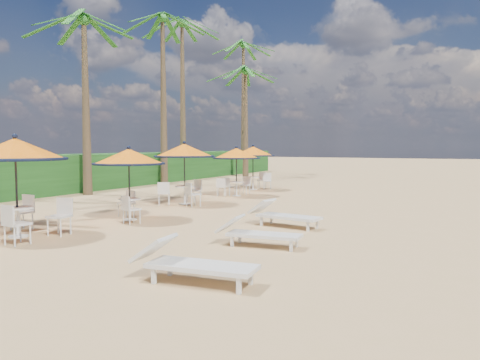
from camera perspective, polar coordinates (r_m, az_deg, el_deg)
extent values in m
plane|color=tan|center=(9.31, -3.82, -9.69)|extent=(160.00, 160.00, 0.00)
cube|color=#194716|center=(26.11, -17.28, 1.07)|extent=(3.00, 40.00, 1.80)
cylinder|color=black|center=(12.61, -25.59, -0.86)|extent=(0.05, 0.05, 2.42)
cone|color=orange|center=(12.57, -25.73, 3.44)|extent=(2.42, 2.42, 0.53)
torus|color=black|center=(12.58, -25.69, 2.34)|extent=(2.42, 2.42, 0.07)
sphere|color=black|center=(12.57, -25.77, 4.83)|extent=(0.13, 0.13, 0.13)
cylinder|color=white|center=(12.66, -25.52, -3.10)|extent=(0.74, 0.74, 0.04)
cylinder|color=white|center=(12.71, -25.47, -4.65)|extent=(0.08, 0.08, 0.74)
cylinder|color=black|center=(14.40, -13.34, -0.54)|extent=(0.05, 0.05, 2.15)
cone|color=orange|center=(14.36, -13.40, 2.81)|extent=(2.15, 2.15, 0.47)
torus|color=black|center=(14.37, -13.38, 1.95)|extent=(2.15, 2.15, 0.07)
sphere|color=black|center=(14.36, -13.41, 3.89)|extent=(0.11, 0.11, 0.11)
cylinder|color=white|center=(14.45, -13.31, -2.27)|extent=(0.65, 0.65, 0.04)
cylinder|color=white|center=(14.48, -13.29, -3.48)|extent=(0.07, 0.07, 0.65)
cylinder|color=black|center=(17.97, -6.78, 0.73)|extent=(0.05, 0.05, 2.32)
cone|color=orange|center=(17.94, -6.80, 3.62)|extent=(2.32, 2.32, 0.50)
torus|color=black|center=(17.95, -6.80, 2.88)|extent=(2.32, 2.32, 0.07)
sphere|color=black|center=(17.94, -6.81, 4.55)|extent=(0.12, 0.12, 0.12)
cylinder|color=white|center=(18.01, -6.77, -0.77)|extent=(0.70, 0.70, 0.04)
cylinder|color=white|center=(18.04, -6.76, -1.82)|extent=(0.08, 0.08, 0.70)
cylinder|color=black|center=(20.76, -0.44, 0.97)|extent=(0.05, 0.05, 2.14)
cone|color=orange|center=(20.73, -0.44, 3.28)|extent=(2.14, 2.14, 0.46)
torus|color=black|center=(20.74, -0.44, 2.69)|extent=(2.14, 2.14, 0.07)
sphere|color=black|center=(20.73, -0.44, 4.03)|extent=(0.11, 0.11, 0.11)
cylinder|color=white|center=(20.79, -0.43, -0.23)|extent=(0.65, 0.65, 0.04)
cylinder|color=white|center=(20.82, -0.43, -1.07)|extent=(0.07, 0.07, 0.65)
cylinder|color=black|center=(23.76, 1.60, 1.46)|extent=(0.05, 0.05, 2.21)
cone|color=orange|center=(23.74, 1.60, 3.54)|extent=(2.21, 2.21, 0.48)
torus|color=black|center=(23.74, 1.60, 3.01)|extent=(2.21, 2.21, 0.07)
sphere|color=black|center=(23.73, 1.60, 4.21)|extent=(0.12, 0.12, 0.12)
cylinder|color=white|center=(23.79, 1.59, 0.37)|extent=(0.67, 0.67, 0.04)
cylinder|color=white|center=(23.81, 1.59, -0.39)|extent=(0.08, 0.08, 0.67)
cube|color=white|center=(7.67, -4.66, -10.44)|extent=(1.85, 0.83, 0.07)
cube|color=white|center=(8.04, -10.50, -8.12)|extent=(0.66, 0.71, 0.44)
cube|color=white|center=(7.72, -4.65, -11.65)|extent=(0.06, 0.06, 0.25)
cube|color=white|center=(10.39, 2.98, -6.70)|extent=(1.68, 0.76, 0.07)
cube|color=white|center=(10.63, -1.22, -5.30)|extent=(0.60, 0.65, 0.40)
cube|color=white|center=(10.42, 2.98, -7.53)|extent=(0.06, 0.06, 0.23)
cube|color=white|center=(12.92, 5.97, -4.48)|extent=(1.84, 0.92, 0.07)
cube|color=white|center=(13.34, 2.68, -3.19)|extent=(0.68, 0.73, 0.44)
cube|color=white|center=(12.94, 5.96, -5.21)|extent=(0.06, 0.06, 0.25)
cone|color=brown|center=(22.45, -18.28, 8.30)|extent=(0.44, 0.44, 7.85)
sphere|color=#1B601D|center=(23.08, -18.51, 18.07)|extent=(0.56, 0.56, 0.56)
cone|color=brown|center=(27.50, -9.32, 9.34)|extent=(0.44, 0.44, 9.46)
sphere|color=#1B601D|center=(28.32, -9.44, 18.91)|extent=(0.56, 0.56, 0.56)
cone|color=brown|center=(32.32, -7.00, 9.42)|extent=(0.44, 0.44, 10.40)
sphere|color=#1B601D|center=(33.20, -7.08, 18.39)|extent=(0.56, 0.56, 0.56)
cone|color=brown|center=(34.03, 0.69, 6.83)|extent=(0.44, 0.44, 7.60)
sphere|color=#1B601D|center=(34.41, 0.69, 13.16)|extent=(0.56, 0.56, 0.56)
cone|color=brown|center=(38.34, 0.41, 8.56)|extent=(0.44, 0.44, 10.32)
sphere|color=#1B601D|center=(39.08, 0.42, 16.13)|extent=(0.56, 0.56, 0.56)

